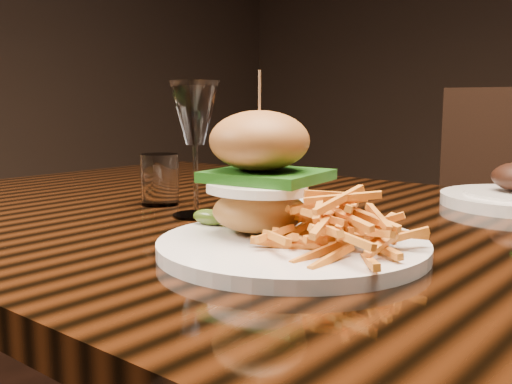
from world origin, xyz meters
The scene contains 6 objects.
dining_table centered at (0.00, 0.00, 0.67)m, with size 1.60×0.90×0.75m.
burger_plate centered at (0.03, -0.16, 0.80)m, with size 0.30×0.30×0.20m.
ramekin centered at (-0.05, -0.03, 0.77)m, with size 0.07×0.07×0.03m, color silver.
wine_glass centered at (-0.19, -0.08, 0.89)m, with size 0.07×0.07×0.19m.
water_tumbler centered at (-0.30, -0.05, 0.79)m, with size 0.06×0.06×0.08m, color white.
chair_far centered at (-0.03, 0.89, 0.54)m, with size 0.48×0.49×0.95m.
Camera 1 is at (0.41, -0.68, 0.91)m, focal length 42.00 mm.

